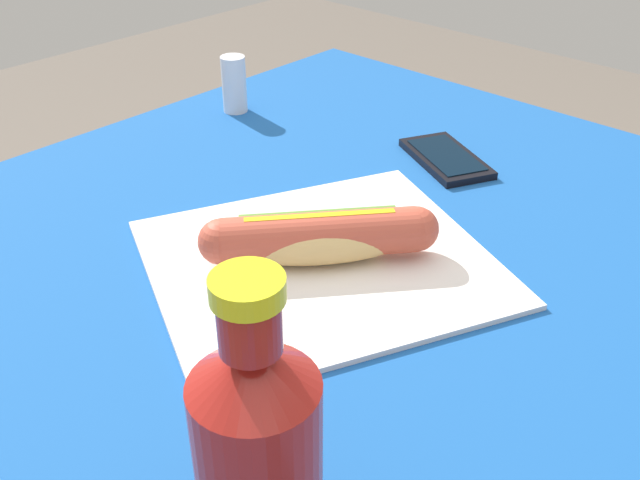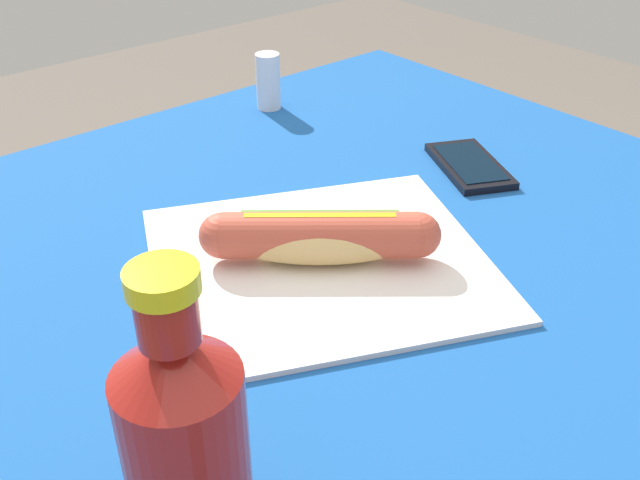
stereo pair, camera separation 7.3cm
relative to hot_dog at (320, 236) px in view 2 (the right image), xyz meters
name	(u,v)px [view 2 (the right image)]	position (x,y,z in m)	size (l,w,h in m)	color
dining_table	(325,353)	(0.02, 0.02, -0.18)	(1.03, 0.89, 0.76)	brown
paper_wrapper	(320,262)	(0.00, 0.00, -0.03)	(0.33, 0.30, 0.01)	silver
hot_dog	(320,236)	(0.00, 0.00, 0.00)	(0.20, 0.17, 0.05)	#DBB26B
cell_phone	(470,165)	(0.28, 0.04, -0.03)	(0.12, 0.15, 0.01)	black
soda_bottle	(188,461)	(-0.28, -0.21, 0.06)	(0.07, 0.07, 0.23)	maroon
salt_shaker	(268,81)	(0.21, 0.37, 0.01)	(0.04, 0.04, 0.08)	silver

